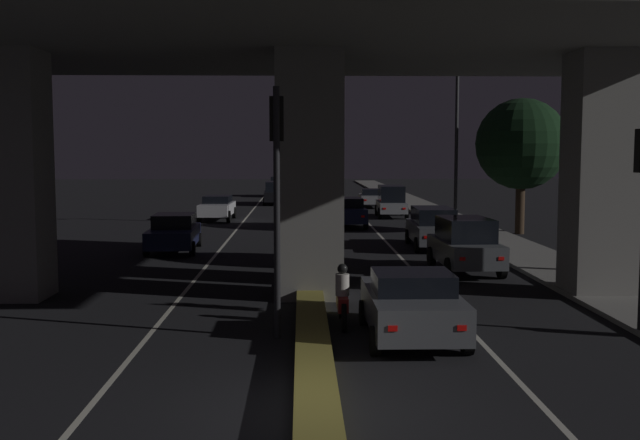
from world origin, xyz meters
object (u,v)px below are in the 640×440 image
object	(u,v)px
car_white_fourth_oncoming	(280,186)
motorcycle_red_filtering_near	(342,299)
car_grey_third	(433,227)
car_dark_blue_lead_oncoming	(174,232)
car_grey_lead	(412,305)
car_silver_fifth	(391,201)
street_lamp	(452,130)
motorcycle_black_filtering_mid	(331,261)
car_silver_sixth	(372,198)
car_black_third_oncoming	(275,193)
car_white_second_oncoming	(217,207)
car_grey_second	(465,244)
car_dark_blue_fourth	(346,212)
traffic_light_left_of_median	(277,168)

from	to	relation	value
car_white_fourth_oncoming	motorcycle_red_filtering_near	world-z (taller)	car_white_fourth_oncoming
car_grey_third	car_dark_blue_lead_oncoming	world-z (taller)	car_grey_third
car_grey_lead	car_silver_fifth	bearing A→B (deg)	-6.16
street_lamp	motorcycle_black_filtering_mid	bearing A→B (deg)	-114.09
street_lamp	car_white_fourth_oncoming	size ratio (longest dim) A/B	2.16
car_silver_sixth	car_black_third_oncoming	xyz separation A→B (m)	(-7.16, 3.40, 0.19)
car_white_fourth_oncoming	motorcycle_red_filtering_near	bearing A→B (deg)	4.99
motorcycle_black_filtering_mid	car_silver_sixth	bearing A→B (deg)	-12.02
car_silver_sixth	car_white_second_oncoming	size ratio (longest dim) A/B	0.96
car_dark_blue_lead_oncoming	car_grey_lead	bearing A→B (deg)	24.63
car_grey_second	car_grey_third	xyz separation A→B (m)	(0.07, 6.45, -0.07)
motorcycle_black_filtering_mid	motorcycle_red_filtering_near	bearing A→B (deg)	175.93
car_dark_blue_fourth	motorcycle_red_filtering_near	world-z (taller)	car_dark_blue_fourth
car_dark_blue_lead_oncoming	motorcycle_red_filtering_near	xyz separation A→B (m)	(6.11, -13.22, -0.15)
car_grey_third	car_silver_sixth	xyz separation A→B (m)	(-0.36, 23.08, -0.17)
street_lamp	car_grey_lead	xyz separation A→B (m)	(-5.36, -22.62, -4.39)
car_black_third_oncoming	motorcycle_black_filtering_mid	bearing A→B (deg)	3.00
street_lamp	car_silver_fifth	world-z (taller)	street_lamp
car_grey_lead	car_black_third_oncoming	distance (m)	42.05
car_grey_lead	car_grey_second	world-z (taller)	car_grey_second
traffic_light_left_of_median	car_silver_sixth	size ratio (longest dim) A/B	1.32
car_silver_sixth	car_white_fourth_oncoming	distance (m)	15.39
car_grey_third	car_silver_fifth	xyz separation A→B (m)	(0.03, 14.82, 0.15)
car_grey_second	car_silver_fifth	distance (m)	21.27
street_lamp	car_grey_second	size ratio (longest dim) A/B	2.12
car_black_third_oncoming	motorcycle_red_filtering_near	bearing A→B (deg)	2.30
car_grey_lead	street_lamp	bearing A→B (deg)	-13.43
car_silver_fifth	car_white_fourth_oncoming	world-z (taller)	car_silver_fifth
motorcycle_black_filtering_mid	car_dark_blue_lead_oncoming	bearing A→B (deg)	36.31
car_grey_lead	car_dark_blue_fourth	world-z (taller)	car_dark_blue_fourth
car_white_fourth_oncoming	street_lamp	bearing A→B (deg)	19.85
street_lamp	car_grey_third	distance (m)	8.70
car_grey_second	car_silver_fifth	xyz separation A→B (m)	(0.10, 21.27, 0.08)
traffic_light_left_of_median	motorcycle_black_filtering_mid	size ratio (longest dim) A/B	2.85
motorcycle_red_filtering_near	motorcycle_black_filtering_mid	xyz separation A→B (m)	(-0.02, 6.09, -0.01)
car_white_fourth_oncoming	motorcycle_black_filtering_mid	size ratio (longest dim) A/B	2.16
traffic_light_left_of_median	car_grey_lead	world-z (taller)	traffic_light_left_of_median
street_lamp	car_black_third_oncoming	world-z (taller)	street_lamp
motorcycle_red_filtering_near	car_white_second_oncoming	bearing A→B (deg)	12.41
car_white_second_oncoming	car_white_fourth_oncoming	bearing A→B (deg)	174.35
car_grey_third	car_dark_blue_lead_oncoming	distance (m)	10.74
car_grey_lead	car_silver_fifth	distance (m)	30.34
car_dark_blue_fourth	car_silver_sixth	bearing A→B (deg)	-13.51
car_dark_blue_fourth	car_dark_blue_lead_oncoming	size ratio (longest dim) A/B	0.94
car_grey_second	motorcycle_black_filtering_mid	xyz separation A→B (m)	(-4.54, -1.49, -0.34)
traffic_light_left_of_median	street_lamp	distance (m)	23.85
car_silver_fifth	car_dark_blue_fourth	bearing A→B (deg)	154.38
car_silver_fifth	car_black_third_oncoming	world-z (taller)	car_silver_fifth
car_grey_lead	car_grey_third	xyz separation A→B (m)	(3.17, 15.35, 0.13)
car_silver_fifth	motorcycle_black_filtering_mid	xyz separation A→B (m)	(-4.64, -22.76, -0.42)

